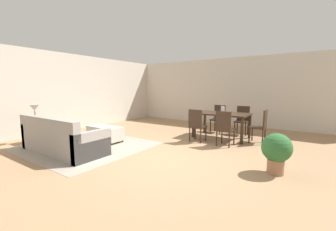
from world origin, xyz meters
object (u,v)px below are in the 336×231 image
dining_chair_far_left (219,117)px  dining_chair_head_east (261,124)px  table_lamp (34,108)px  potted_plant (277,150)px  vase_centerpiece (223,110)px  dining_chair_near_right (225,126)px  couch (62,140)px  ottoman_table (105,133)px  dining_table (222,116)px  side_table (36,127)px  dining_chair_far_right (242,119)px  dining_chair_near_left (197,124)px

dining_chair_far_left → dining_chair_head_east: size_ratio=1.00×
table_lamp → potted_plant: 5.96m
vase_centerpiece → dining_chair_near_right: bearing=-66.9°
couch → dining_chair_far_left: 4.86m
dining_chair_far_left → couch: bearing=-116.7°
ottoman_table → potted_plant: bearing=1.9°
vase_centerpiece → dining_table: bearing=-131.7°
couch → dining_chair_near_right: dining_chair_near_right is taller
dining_table → dining_chair_head_east: (1.12, -0.02, -0.15)m
side_table → potted_plant: bearing=12.9°
ottoman_table → dining_chair_head_east: bearing=31.3°
dining_chair_far_right → vase_centerpiece: vase_centerpiece is taller
dining_chair_near_right → vase_centerpiece: vase_centerpiece is taller
table_lamp → potted_plant: size_ratio=0.72×
dining_chair_near_left → dining_chair_near_right: 0.80m
dining_chair_far_right → dining_chair_far_left: bearing=-176.9°
dining_table → dining_chair_far_left: dining_chair_far_left is taller
potted_plant → vase_centerpiece: bearing=129.3°
potted_plant → dining_chair_near_left: bearing=150.1°
side_table → ottoman_table: bearing=39.4°
vase_centerpiece → table_lamp: bearing=-139.3°
dining_chair_far_left → dining_chair_far_right: (0.79, 0.04, 0.00)m
table_lamp → ottoman_table: bearing=39.4°
dining_chair_far_left → potted_plant: 3.65m
dining_chair_head_east → dining_table: bearing=178.9°
dining_chair_far_right → side_table: bearing=-135.7°
couch → dining_chair_near_right: bearing=41.7°
side_table → dining_table: dining_table is taller
couch → dining_table: couch is taller
couch → potted_plant: 4.58m
dining_chair_near_left → vase_centerpiece: bearing=65.2°
dining_chair_near_right → dining_chair_head_east: (0.72, 0.85, 0.00)m
dining_chair_head_east → dining_chair_near_left: bearing=-150.6°
ottoman_table → dining_chair_head_east: dining_chair_head_east is taller
dining_table → dining_chair_far_right: size_ratio=1.72×
dining_table → side_table: bearing=-139.3°
dining_chair_near_left → vase_centerpiece: 1.05m
couch → vase_centerpiece: size_ratio=11.71×
table_lamp → dining_chair_near_left: table_lamp is taller
dining_chair_near_right → dining_chair_far_left: size_ratio=1.00×
dining_chair_near_right → potted_plant: (1.37, -1.25, -0.09)m
dining_table → dining_chair_near_right: bearing=-65.3°
dining_chair_near_left → dining_chair_near_right: size_ratio=1.00×
dining_chair_far_left → dining_chair_near_right: bearing=-64.6°
ottoman_table → table_lamp: size_ratio=2.02×
dining_chair_far_left → dining_chair_far_right: size_ratio=1.00×
dining_table → dining_chair_far_left: bearing=116.2°
side_table → dining_chair_head_east: (5.13, 3.42, 0.09)m
dining_chair_far_left → potted_plant: bearing=-53.4°
dining_chair_head_east → vase_centerpiece: vase_centerpiece is taller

